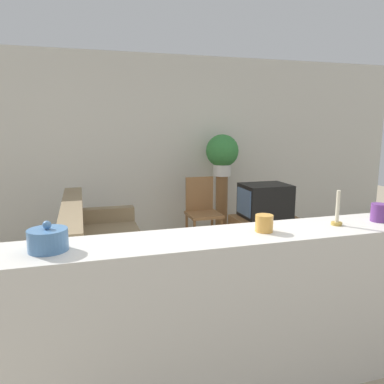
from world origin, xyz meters
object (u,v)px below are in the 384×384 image
Objects in this scene: television at (265,201)px; decorative_bowl at (48,240)px; potted_plant at (222,153)px; wooden_chair at (202,208)px; couch at (102,259)px.

decorative_bowl is (-2.52, -2.45, 0.42)m from television.
television is 3.10× the size of decorative_bowl.
potted_plant is at bearing 107.21° from television.
television is 1.10m from potted_plant.
wooden_chair is (-0.76, 0.38, -0.14)m from television.
decorative_bowl is (-0.34, -1.74, 0.76)m from couch.
potted_plant is 4.03m from decorative_bowl.
wooden_chair is at bearing 37.38° from couch.
wooden_chair is (1.42, 1.09, 0.20)m from couch.
potted_plant is 3.12× the size of decorative_bowl.
potted_plant is at bearing 46.25° from wooden_chair.
couch is 3.32× the size of potted_plant.
wooden_chair reaches higher than television.
couch is 2.66m from potted_plant.
wooden_chair is 4.63× the size of decorative_bowl.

